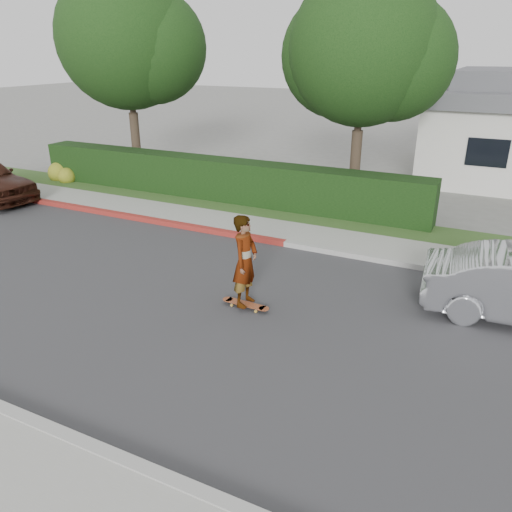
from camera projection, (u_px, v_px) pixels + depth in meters
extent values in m
plane|color=slate|center=(168.00, 300.00, 10.79)|extent=(120.00, 120.00, 0.00)
cube|color=#2D2D30|center=(168.00, 300.00, 10.79)|extent=(60.00, 8.00, 0.01)
cube|color=#9E9E99|center=(6.00, 412.00, 7.36)|extent=(60.00, 0.20, 0.15)
cube|color=#9E9E99|center=(253.00, 238.00, 14.16)|extent=(60.00, 0.20, 0.15)
cube|color=maroon|center=(115.00, 214.00, 16.19)|extent=(12.00, 0.21, 0.15)
cube|color=gray|center=(266.00, 229.00, 14.92)|extent=(60.00, 1.60, 0.12)
cube|color=#2D4C1E|center=(287.00, 214.00, 16.25)|extent=(60.00, 1.60, 0.10)
cube|color=black|center=(216.00, 180.00, 17.70)|extent=(15.00, 1.00, 1.50)
sphere|color=#2D4C19|center=(59.00, 173.00, 20.44)|extent=(0.90, 0.90, 0.90)
sphere|color=#2D4C19|center=(67.00, 176.00, 20.05)|extent=(0.70, 0.70, 0.70)
cylinder|color=#33261C|center=(136.00, 147.00, 20.37)|extent=(0.36, 0.36, 2.70)
cylinder|color=#33261C|center=(132.00, 95.00, 19.60)|extent=(0.24, 0.24, 2.25)
sphere|color=black|center=(126.00, 39.00, 18.82)|extent=(5.20, 5.20, 5.20)
sphere|color=black|center=(118.00, 45.00, 19.55)|extent=(4.42, 4.42, 4.42)
sphere|color=black|center=(151.00, 47.00, 18.82)|extent=(4.16, 4.16, 4.16)
cylinder|color=#33261C|center=(355.00, 168.00, 17.17)|extent=(0.36, 0.36, 2.52)
cylinder|color=#33261C|center=(359.00, 111.00, 16.44)|extent=(0.24, 0.24, 2.10)
sphere|color=black|center=(364.00, 49.00, 15.72)|extent=(4.80, 4.80, 4.80)
sphere|color=black|center=(343.00, 56.00, 16.45)|extent=(4.08, 4.08, 4.08)
sphere|color=black|center=(394.00, 59.00, 15.72)|extent=(3.84, 3.84, 3.84)
cube|color=black|center=(487.00, 153.00, 17.88)|extent=(1.40, 0.06, 1.00)
cylinder|color=gold|center=(232.00, 305.00, 10.52)|extent=(0.06, 0.04, 0.06)
cylinder|color=gold|center=(236.00, 302.00, 10.65)|extent=(0.06, 0.04, 0.06)
cylinder|color=gold|center=(256.00, 311.00, 10.26)|extent=(0.06, 0.04, 0.06)
cylinder|color=gold|center=(260.00, 308.00, 10.40)|extent=(0.06, 0.04, 0.06)
cube|color=silver|center=(234.00, 302.00, 10.57)|extent=(0.05, 0.18, 0.02)
cube|color=silver|center=(258.00, 308.00, 10.31)|extent=(0.05, 0.18, 0.02)
cube|color=brown|center=(246.00, 304.00, 10.43)|extent=(0.88, 0.24, 0.02)
cylinder|color=brown|center=(228.00, 299.00, 10.62)|extent=(0.22, 0.22, 0.02)
cylinder|color=brown|center=(264.00, 309.00, 10.24)|extent=(0.22, 0.22, 0.02)
imported|color=white|center=(245.00, 261.00, 10.06)|extent=(0.47, 0.71, 1.93)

